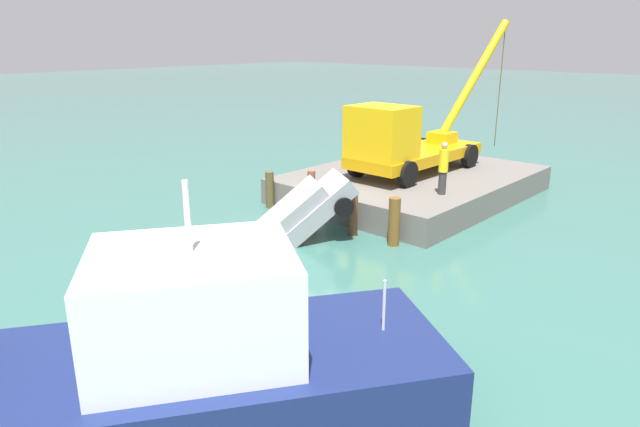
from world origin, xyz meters
TOP-DOWN VIEW (x-y plane):
  - ground at (0.00, 0.00)m, footprint 200.00×200.00m
  - dock at (-6.31, 0.00)m, footprint 10.13×7.75m
  - crane_truck at (-5.56, -0.01)m, footprint 9.33×2.85m
  - dock_worker at (-4.11, 2.67)m, footprint 0.34×0.34m
  - salvaged_car at (0.86, 0.04)m, footprint 4.29×3.71m
  - moored_yacht at (10.20, 4.18)m, footprint 11.27×9.20m
  - piling_near at (-1.07, -3.17)m, footprint 0.33×0.33m
  - piling_mid at (-1.08, -0.95)m, footprint 0.28×0.28m
  - piling_far at (-0.72, 1.31)m, footprint 0.30×0.30m
  - piling_end at (-0.86, 2.87)m, footprint 0.38×0.38m

SIDE VIEW (x-z plane):
  - ground at x=0.00m, z-range 0.00..0.00m
  - dock at x=-6.31m, z-range 0.00..1.01m
  - moored_yacht at x=10.20m, z-range -2.25..3.42m
  - salvaged_car at x=0.86m, z-range -1.06..2.24m
  - piling_near at x=-1.07m, z-range 0.00..1.44m
  - piling_far at x=-0.72m, z-range 0.00..1.57m
  - piling_end at x=-0.86m, z-range 0.00..1.58m
  - piling_mid at x=-1.08m, z-range 0.00..1.84m
  - dock_worker at x=-4.11m, z-range 1.04..2.93m
  - crane_truck at x=-5.56m, z-range -0.66..5.53m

